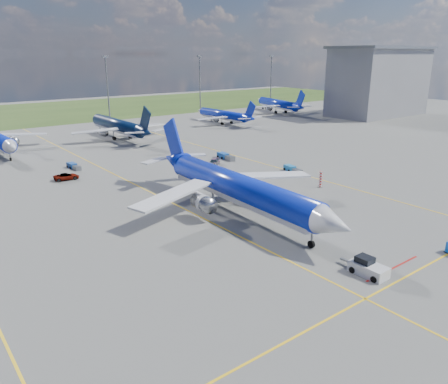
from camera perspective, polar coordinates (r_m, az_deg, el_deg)
ground at (r=58.77m, az=1.82°, el=-5.71°), size 400.00×400.00×0.00m
taxiway_lines at (r=80.85m, az=-10.64°, el=0.59°), size 60.25×160.00×0.02m
floodlight_masts at (r=158.32m, az=-21.79°, el=12.52°), size 202.20×0.50×22.70m
terminal_building at (r=185.11m, az=19.56°, el=13.48°), size 42.00×22.00×26.00m
warning_post at (r=81.12m, az=12.51°, el=1.62°), size 0.50×0.50×3.00m
bg_jet_n at (r=131.11m, az=-13.62°, el=6.90°), size 30.32×39.73×10.38m
bg_jet_ne at (r=154.47m, az=-0.15°, el=8.94°), size 25.69×33.46×8.67m
bg_jet_ene at (r=185.56m, az=7.01°, el=10.27°), size 37.59×44.23×10.03m
main_airliner at (r=66.70m, az=1.86°, el=-2.81°), size 36.47×46.88×11.93m
pushback_tug at (r=51.20m, az=18.26°, el=-9.38°), size 2.22×5.78×1.95m
service_car_b at (r=89.52m, az=-19.88°, el=1.91°), size 4.90×2.62×1.31m
service_car_c at (r=95.19m, az=-1.31°, el=3.90°), size 4.93×4.78×1.42m
baggage_tug_w at (r=91.23m, az=8.92°, el=2.96°), size 2.20×5.12×1.11m
baggage_tug_c at (r=97.94m, az=-19.04°, el=3.20°), size 1.57×4.84×1.07m
baggage_tug_e at (r=101.26m, az=0.18°, el=4.67°), size 1.88×5.64×1.24m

